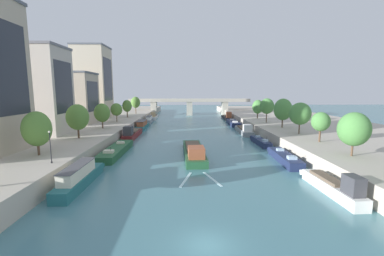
# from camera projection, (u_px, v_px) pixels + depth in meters

# --- Properties ---
(ground_plane) EXTENTS (400.00, 400.00, 0.00)m
(ground_plane) POSITION_uv_depth(u_px,v_px,m) (207.00, 245.00, 19.96)
(ground_plane) COLOR teal
(quay_left) EXTENTS (36.00, 170.00, 2.58)m
(quay_left) POSITION_uv_depth(u_px,v_px,m) (68.00, 128.00, 73.39)
(quay_left) COLOR #B7AD9E
(quay_left) RESTS_ON ground
(quay_right) EXTENTS (36.00, 170.00, 2.58)m
(quay_right) POSITION_uv_depth(u_px,v_px,m) (312.00, 127.00, 74.98)
(quay_right) COLOR #B7AD9E
(quay_right) RESTS_ON ground
(barge_midriver) EXTENTS (4.18, 18.52, 2.89)m
(barge_midriver) POSITION_uv_depth(u_px,v_px,m) (194.00, 151.00, 47.07)
(barge_midriver) COLOR #235633
(barge_midriver) RESTS_ON ground
(wake_behind_barge) EXTENTS (5.60, 6.00, 0.03)m
(wake_behind_barge) POSITION_uv_depth(u_px,v_px,m) (199.00, 179.00, 34.88)
(wake_behind_barge) COLOR silver
(wake_behind_barge) RESTS_ON ground
(moored_boat_left_second) EXTENTS (2.16, 12.69, 2.86)m
(moored_boat_left_second) POSITION_uv_depth(u_px,v_px,m) (79.00, 177.00, 32.24)
(moored_boat_left_second) COLOR #23666B
(moored_boat_left_second) RESTS_ON ground
(moored_boat_left_downstream) EXTENTS (3.27, 16.38, 2.39)m
(moored_boat_left_downstream) POSITION_uv_depth(u_px,v_px,m) (116.00, 150.00, 48.93)
(moored_boat_left_downstream) COLOR #235633
(moored_boat_left_downstream) RESTS_ON ground
(moored_boat_left_midway) EXTENTS (2.71, 14.42, 3.47)m
(moored_boat_left_midway) POSITION_uv_depth(u_px,v_px,m) (132.00, 134.00, 65.77)
(moored_boat_left_midway) COLOR maroon
(moored_boat_left_midway) RESTS_ON ground
(moored_boat_left_far) EXTENTS (2.64, 12.53, 2.60)m
(moored_boat_left_far) POSITION_uv_depth(u_px,v_px,m) (142.00, 125.00, 81.71)
(moored_boat_left_far) COLOR #23666B
(moored_boat_left_far) RESTS_ON ground
(moored_boat_left_upstream) EXTENTS (2.13, 11.96, 2.56)m
(moored_boat_left_upstream) POSITION_uv_depth(u_px,v_px,m) (149.00, 120.00, 96.88)
(moored_boat_left_upstream) COLOR gray
(moored_boat_left_upstream) RESTS_ON ground
(moored_boat_left_gap_after) EXTENTS (2.67, 12.22, 3.24)m
(moored_boat_left_gap_after) POSITION_uv_depth(u_px,v_px,m) (154.00, 117.00, 109.50)
(moored_boat_left_gap_after) COLOR silver
(moored_boat_left_gap_after) RESTS_ON ground
(moored_boat_right_end) EXTENTS (2.27, 11.47, 3.29)m
(moored_boat_right_end) POSITION_uv_depth(u_px,v_px,m) (333.00, 186.00, 29.76)
(moored_boat_right_end) COLOR silver
(moored_boat_right_end) RESTS_ON ground
(moored_boat_right_upstream) EXTENTS (2.81, 12.36, 2.40)m
(moored_boat_right_upstream) POSITION_uv_depth(u_px,v_px,m) (284.00, 157.00, 43.70)
(moored_boat_right_upstream) COLOR #1E284C
(moored_boat_right_upstream) RESTS_ON ground
(moored_boat_right_downstream) EXTENTS (2.19, 10.72, 2.33)m
(moored_boat_right_downstream) POSITION_uv_depth(u_px,v_px,m) (261.00, 142.00, 57.34)
(moored_boat_right_downstream) COLOR #1E284C
(moored_boat_right_downstream) RESTS_ON ground
(moored_boat_right_far) EXTENTS (3.09, 14.87, 3.03)m
(moored_boat_right_far) POSITION_uv_depth(u_px,v_px,m) (244.00, 130.00, 72.28)
(moored_boat_right_far) COLOR gray
(moored_boat_right_far) RESTS_ON ground
(moored_boat_right_second) EXTENTS (3.62, 16.15, 2.43)m
(moored_boat_right_second) POSITION_uv_depth(u_px,v_px,m) (233.00, 123.00, 90.86)
(moored_boat_right_second) COLOR #1E284C
(moored_boat_right_second) RESTS_ON ground
(moored_boat_right_gap_after) EXTENTS (2.82, 14.21, 3.44)m
(moored_boat_right_gap_after) POSITION_uv_depth(u_px,v_px,m) (227.00, 117.00, 107.10)
(moored_boat_right_gap_after) COLOR black
(moored_boat_right_gap_after) RESTS_ON ground
(tree_left_second) EXTENTS (4.00, 4.00, 6.43)m
(tree_left_second) POSITION_uv_depth(u_px,v_px,m) (37.00, 129.00, 37.03)
(tree_left_second) COLOR brown
(tree_left_second) RESTS_ON quay_left
(tree_left_distant) EXTENTS (4.32, 4.32, 6.72)m
(tree_left_distant) POSITION_uv_depth(u_px,v_px,m) (78.00, 117.00, 50.56)
(tree_left_distant) COLOR brown
(tree_left_distant) RESTS_ON quay_left
(tree_left_past_mid) EXTENTS (3.88, 3.88, 6.22)m
(tree_left_past_mid) POSITION_uv_depth(u_px,v_px,m) (102.00, 113.00, 63.70)
(tree_left_past_mid) COLOR brown
(tree_left_past_mid) RESTS_ON quay_left
(tree_left_nearest) EXTENTS (3.47, 3.47, 5.62)m
(tree_left_nearest) POSITION_uv_depth(u_px,v_px,m) (116.00, 110.00, 77.19)
(tree_left_nearest) COLOR brown
(tree_left_nearest) RESTS_ON quay_left
(tree_left_by_lamp) EXTENTS (3.27, 3.27, 6.10)m
(tree_left_by_lamp) POSITION_uv_depth(u_px,v_px,m) (127.00, 106.00, 90.11)
(tree_left_by_lamp) COLOR brown
(tree_left_by_lamp) RESTS_ON quay_left
(tree_left_third) EXTENTS (3.68, 3.68, 6.91)m
(tree_left_third) POSITION_uv_depth(u_px,v_px,m) (136.00, 102.00, 104.57)
(tree_left_third) COLOR brown
(tree_left_third) RESTS_ON quay_left
(tree_right_second) EXTENTS (4.35, 4.35, 6.34)m
(tree_right_second) POSITION_uv_depth(u_px,v_px,m) (354.00, 129.00, 36.57)
(tree_right_second) COLOR brown
(tree_right_second) RESTS_ON quay_right
(tree_right_by_lamp) EXTENTS (3.31, 3.31, 5.51)m
(tree_right_by_lamp) POSITION_uv_depth(u_px,v_px,m) (321.00, 122.00, 46.78)
(tree_right_by_lamp) COLOR brown
(tree_right_by_lamp) RESTS_ON quay_right
(tree_right_far) EXTENTS (4.60, 4.60, 6.83)m
(tree_right_far) POSITION_uv_depth(u_px,v_px,m) (300.00, 114.00, 55.50)
(tree_right_far) COLOR brown
(tree_right_far) RESTS_ON quay_right
(tree_right_third) EXTENTS (4.56, 4.56, 7.38)m
(tree_right_third) POSITION_uv_depth(u_px,v_px,m) (283.00, 109.00, 65.12)
(tree_right_third) COLOR brown
(tree_right_third) RESTS_ON quay_right
(tree_right_distant) EXTENTS (4.13, 4.13, 7.12)m
(tree_right_distant) POSITION_uv_depth(u_px,v_px,m) (267.00, 106.00, 75.40)
(tree_right_distant) COLOR brown
(tree_right_distant) RESTS_ON quay_right
(tree_right_past_mid) EXTENTS (3.67, 3.67, 6.27)m
(tree_right_past_mid) POSITION_uv_depth(u_px,v_px,m) (258.00, 107.00, 86.36)
(tree_right_past_mid) COLOR brown
(tree_right_past_mid) RESTS_ON quay_right
(lamppost_left_bank) EXTENTS (0.28, 0.28, 4.26)m
(lamppost_left_bank) POSITION_uv_depth(u_px,v_px,m) (50.00, 145.00, 33.12)
(lamppost_left_bank) COLOR black
(lamppost_left_bank) RESTS_ON quay_left
(building_left_tall) EXTENTS (12.12, 9.96, 18.75)m
(building_left_tall) POSITION_uv_depth(u_px,v_px,m) (37.00, 90.00, 54.79)
(building_left_tall) COLOR #BCB2A8
(building_left_tall) RESTS_ON quay_left
(building_left_middle) EXTENTS (11.24, 10.97, 14.52)m
(building_left_middle) POSITION_uv_depth(u_px,v_px,m) (74.00, 98.00, 72.96)
(building_left_middle) COLOR #B2A38E
(building_left_middle) RESTS_ON quay_left
(building_left_corner) EXTENTS (10.63, 11.74, 24.32)m
(building_left_corner) POSITION_uv_depth(u_px,v_px,m) (93.00, 82.00, 88.06)
(building_left_corner) COLOR beige
(building_left_corner) RESTS_ON quay_left
(bridge_far) EXTENTS (58.64, 4.40, 8.04)m
(bridge_far) POSITION_uv_depth(u_px,v_px,m) (189.00, 105.00, 125.09)
(bridge_far) COLOR #ADA899
(bridge_far) RESTS_ON ground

